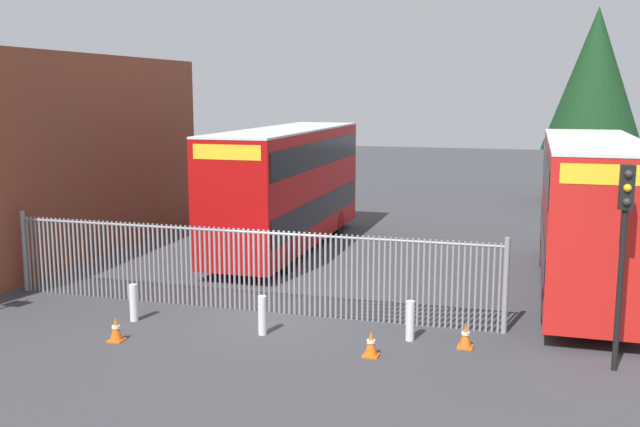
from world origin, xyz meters
The scene contains 13 objects.
ground_plane centered at (0.00, 8.00, 0.00)m, with size 100.00×100.00×0.00m, color #3D3D42.
depot_building_brick centered at (-11.39, 3.96, 3.50)m, with size 6.49×16.11×7.00m, color brown.
palisade_fence centered at (-0.98, 0.00, 1.18)m, with size 13.65×0.14×2.35m.
double_decker_bus_near_gate centered at (7.89, 4.48, 2.42)m, with size 2.54×10.81×4.42m.
double_decker_bus_behind_fence_left centered at (-2.26, 7.49, 2.42)m, with size 2.54×10.81×4.42m.
bollard_near_left centered at (-3.25, -1.65, 0.47)m, with size 0.20×0.20×0.95m, color silver.
bollard_center_front centered at (0.24, -1.73, 0.47)m, with size 0.20×0.20×0.95m, color silver.
bollard_near_right centered at (3.69, -1.14, 0.47)m, with size 0.20×0.20×0.95m, color silver.
traffic_cone_by_gate centered at (3.04, -2.41, 0.29)m, with size 0.34×0.34×0.59m.
traffic_cone_mid_forecourt centered at (-2.86, -3.11, 0.29)m, with size 0.34×0.34×0.59m.
traffic_cone_near_kerb centered at (4.98, -1.28, 0.29)m, with size 0.34×0.34×0.59m.
traffic_light_kerbside centered at (8.08, -1.78, 2.99)m, with size 0.28×0.33×4.30m.
tree_tall_back centered at (9.11, 22.55, 6.34)m, with size 5.02×5.02×9.93m.
Camera 1 is at (6.25, -17.34, 5.75)m, focal length 40.89 mm.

